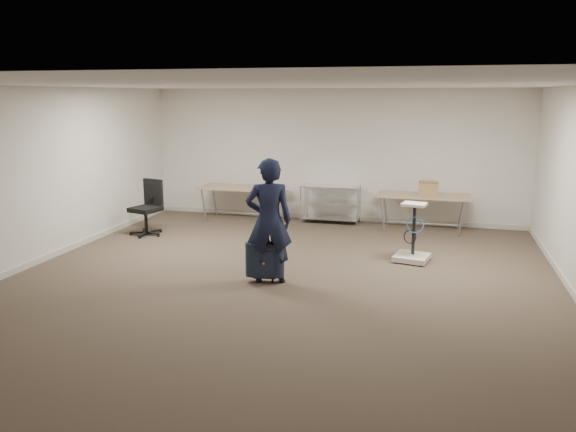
# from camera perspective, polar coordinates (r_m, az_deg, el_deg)

# --- Properties ---
(ground) EXTENTS (9.00, 9.00, 0.00)m
(ground) POSITION_cam_1_polar(r_m,az_deg,el_deg) (8.04, -1.28, -7.15)
(ground) COLOR #45382A
(ground) RESTS_ON ground
(room_shell) EXTENTS (8.00, 9.00, 9.00)m
(room_shell) POSITION_cam_1_polar(r_m,az_deg,el_deg) (9.29, 1.09, -4.12)
(room_shell) COLOR beige
(room_shell) RESTS_ON ground
(folding_table_left) EXTENTS (1.80, 0.75, 0.73)m
(folding_table_left) POSITION_cam_1_polar(r_m,az_deg,el_deg) (12.09, -4.76, 2.73)
(folding_table_left) COLOR #8B7055
(folding_table_left) RESTS_ON ground
(folding_table_right) EXTENTS (1.80, 0.75, 0.73)m
(folding_table_right) POSITION_cam_1_polar(r_m,az_deg,el_deg) (11.41, 13.54, 1.85)
(folding_table_right) COLOR #8B7055
(folding_table_right) RESTS_ON ground
(wire_shelf) EXTENTS (1.22, 0.47, 0.80)m
(wire_shelf) POSITION_cam_1_polar(r_m,az_deg,el_deg) (11.89, 4.33, 1.40)
(wire_shelf) COLOR silver
(wire_shelf) RESTS_ON ground
(person) EXTENTS (0.77, 0.63, 1.81)m
(person) POSITION_cam_1_polar(r_m,az_deg,el_deg) (7.99, -1.95, -0.51)
(person) COLOR black
(person) RESTS_ON ground
(suitcase) EXTENTS (0.39, 0.26, 0.99)m
(suitcase) POSITION_cam_1_polar(r_m,az_deg,el_deg) (8.11, -2.37, -4.48)
(suitcase) COLOR #161B32
(suitcase) RESTS_ON ground
(office_chair) EXTENTS (0.65, 0.65, 1.06)m
(office_chair) POSITION_cam_1_polar(r_m,az_deg,el_deg) (11.21, -14.07, -0.21)
(office_chair) COLOR black
(office_chair) RESTS_ON ground
(equipment_cart) EXTENTS (0.62, 0.62, 0.97)m
(equipment_cart) POSITION_cam_1_polar(r_m,az_deg,el_deg) (9.36, 12.51, -3.00)
(equipment_cart) COLOR silver
(equipment_cart) RESTS_ON ground
(cardboard_box) EXTENTS (0.38, 0.28, 0.28)m
(cardboard_box) POSITION_cam_1_polar(r_m,az_deg,el_deg) (11.31, 14.06, 2.72)
(cardboard_box) COLOR #9B6948
(cardboard_box) RESTS_ON folding_table_right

